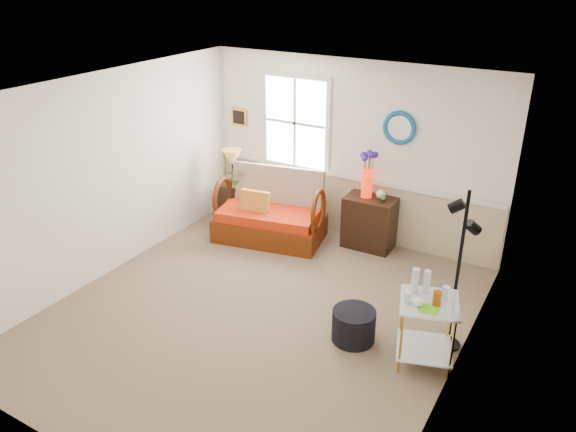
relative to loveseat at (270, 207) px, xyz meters
The scene contains 19 objects.
floor 2.04m from the loveseat, 62.32° to the right, with size 4.50×5.00×0.01m, color #7D684E.
ceiling 2.88m from the loveseat, 62.32° to the right, with size 4.50×5.00×0.01m, color white.
walls 2.13m from the loveseat, 62.32° to the right, with size 4.51×5.01×2.60m.
wainscot 1.17m from the loveseat, 38.30° to the left, with size 4.46×0.02×0.90m, color tan.
chair_rail 1.24m from the loveseat, 37.92° to the left, with size 4.46×0.04×0.06m, color silver.
window 1.31m from the loveseat, 88.42° to the left, with size 1.14×0.06×1.44m, color white, non-canonical shape.
picture 1.62m from the loveseat, 144.01° to the left, with size 0.28×0.03×0.28m, color #C78329.
mirror 2.17m from the loveseat, 24.16° to the left, with size 0.47×0.47×0.07m, color #0E66AC.
loveseat is the anchor object (origin of this frame).
throw_pillow 0.22m from the loveseat, 142.70° to the right, with size 0.43×0.11×0.43m, color #D5560D, non-canonical shape.
lamp_stand 0.90m from the loveseat, 164.40° to the left, with size 0.35×0.35×0.62m, color black, non-canonical shape.
table_lamp 0.93m from the loveseat, 163.63° to the left, with size 0.31×0.31×0.57m, color #B28233, non-canonical shape.
potted_plant 0.78m from the loveseat, 163.15° to the left, with size 0.29×0.32×0.25m, color #457D36.
cabinet 1.47m from the loveseat, 20.30° to the left, with size 0.71×0.45×0.76m, color black, non-canonical shape.
flower_vase 1.51m from the loveseat, 21.68° to the left, with size 0.20×0.20×0.67m, color #F62508, non-canonical shape.
side_table 3.29m from the loveseat, 29.16° to the right, with size 0.57×0.57×0.73m, color gold, non-canonical shape.
tabletop_items 3.26m from the loveseat, 29.37° to the right, with size 0.44×0.44×0.26m, color silver, non-canonical shape.
floor_lamp 3.28m from the loveseat, 21.77° to the right, with size 0.26×0.26×1.80m, color black, non-canonical shape.
ottoman 2.68m from the loveseat, 37.93° to the right, with size 0.47×0.47×0.37m, color black.
Camera 1 is at (3.11, -4.59, 3.79)m, focal length 35.00 mm.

